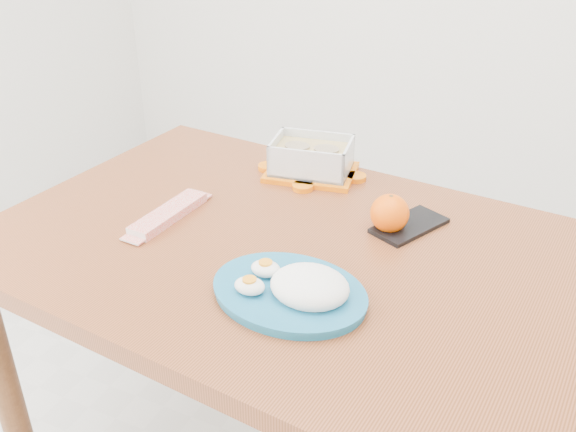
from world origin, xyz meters
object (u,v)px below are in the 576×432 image
at_px(dining_table, 288,287).
at_px(food_container, 312,158).
at_px(rice_plate, 296,287).
at_px(smartphone, 409,226).
at_px(orange_fruit, 390,213).

bearing_deg(dining_table, food_container, 110.89).
bearing_deg(rice_plate, dining_table, 125.13).
relative_size(rice_plate, smartphone, 1.86).
height_order(rice_plate, smartphone, rice_plate).
distance_m(food_container, orange_fruit, 0.30).
distance_m(rice_plate, smartphone, 0.33).
distance_m(dining_table, smartphone, 0.27).
bearing_deg(orange_fruit, smartphone, 38.71).
distance_m(dining_table, orange_fruit, 0.25).
bearing_deg(food_container, orange_fruit, -45.19).
xyz_separation_m(food_container, orange_fruit, (0.24, -0.17, -0.00)).
bearing_deg(food_container, smartphone, -37.30).
height_order(orange_fruit, rice_plate, orange_fruit).
distance_m(orange_fruit, smartphone, 0.06).
relative_size(food_container, orange_fruit, 2.92).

